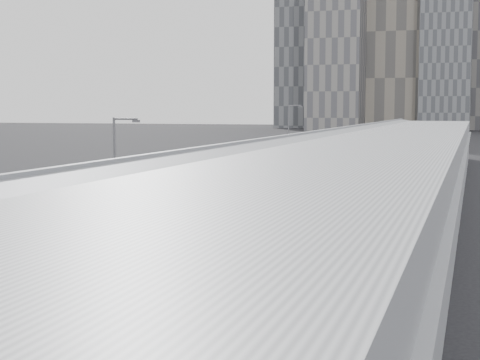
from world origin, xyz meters
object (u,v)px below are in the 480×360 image
at_px(bus_4, 263,193).
at_px(bus_7, 346,160).
at_px(street_lamp_near, 117,168).
at_px(shipping_container, 302,160).
at_px(street_lamp_far, 290,134).
at_px(suv, 334,154).
at_px(bus_3, 227,206).
at_px(bus_6, 325,166).
at_px(bus_5, 302,175).
at_px(bus_2, 134,242).

bearing_deg(bus_4, bus_7, 89.08).
distance_m(street_lamp_near, shipping_container, 63.44).
xyz_separation_m(street_lamp_far, suv, (0.46, 32.25, -4.76)).
bearing_deg(street_lamp_far, bus_3, -81.73).
bearing_deg(suv, bus_6, -77.32).
xyz_separation_m(bus_4, suv, (-6.42, 70.15, -0.86)).
bearing_deg(street_lamp_near, bus_5, 80.67).
height_order(bus_3, bus_6, bus_3).
bearing_deg(street_lamp_far, bus_2, -84.01).
bearing_deg(bus_3, shipping_container, 101.72).
bearing_deg(shipping_container, suv, 93.62).
distance_m(bus_2, suv, 95.88).
bearing_deg(bus_7, bus_6, -92.27).
height_order(bus_2, bus_6, bus_6).
relative_size(bus_6, street_lamp_near, 1.58).
bearing_deg(bus_5, bus_7, 84.14).
height_order(bus_2, suv, bus_2).
xyz_separation_m(shipping_container, suv, (0.74, 23.31, -0.50)).
height_order(bus_3, bus_5, bus_3).
relative_size(bus_3, street_lamp_near, 1.61).
height_order(street_lamp_near, shipping_container, street_lamp_near).
xyz_separation_m(bus_3, bus_5, (-0.47, 27.70, -0.02)).
height_order(bus_3, shipping_container, bus_3).
relative_size(bus_3, bus_4, 1.07).
bearing_deg(bus_6, street_lamp_far, 134.33).
bearing_deg(street_lamp_far, street_lamp_near, -88.96).
bearing_deg(bus_4, bus_2, -91.18).
relative_size(bus_3, bus_7, 1.03).
height_order(bus_2, bus_7, bus_7).
relative_size(bus_6, bus_7, 1.01).
bearing_deg(street_lamp_near, street_lamp_far, 91.04).
relative_size(bus_2, shipping_container, 2.04).
relative_size(bus_3, bus_5, 1.01).
bearing_deg(bus_4, bus_5, 90.44).
bearing_deg(bus_7, street_lamp_near, -95.89).
xyz_separation_m(bus_5, suv, (-6.09, 52.82, -0.93)).
relative_size(street_lamp_far, shipping_container, 1.50).
bearing_deg(bus_5, street_lamp_near, -104.06).
relative_size(bus_4, street_lamp_far, 1.34).
bearing_deg(bus_4, shipping_container, 98.02).
distance_m(bus_3, bus_4, 10.38).
bearing_deg(suv, street_lamp_far, -86.89).
distance_m(bus_5, bus_7, 26.51).
bearing_deg(bus_2, street_lamp_near, 116.52).
relative_size(bus_5, street_lamp_far, 1.41).
xyz_separation_m(bus_4, bus_6, (-0.31, 30.46, 0.06)).
bearing_deg(shipping_container, street_lamp_near, -83.42).
xyz_separation_m(bus_5, street_lamp_far, (-6.54, 20.57, 3.83)).
height_order(street_lamp_near, street_lamp_far, street_lamp_far).
xyz_separation_m(bus_6, street_lamp_near, (-5.58, -46.94, 3.27)).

